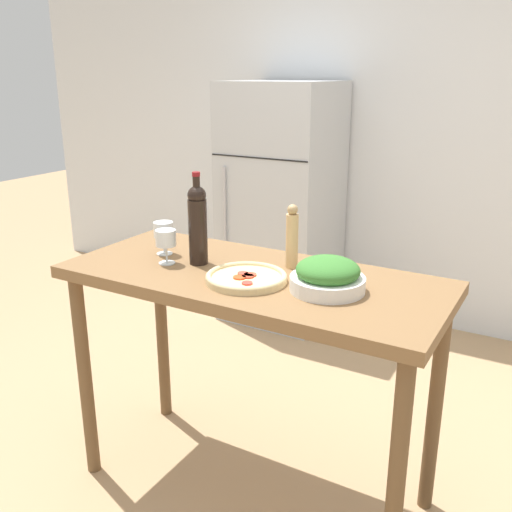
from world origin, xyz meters
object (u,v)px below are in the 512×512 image
object	(u,v)px
wine_glass_far	(164,231)
salad_bowl	(328,276)
refrigerator	(281,204)
wine_glass_near	(166,240)
pepper_mill	(292,237)
wine_bottle	(198,223)
homemade_pizza	(246,277)

from	to	relation	value
wine_glass_far	salad_bowl	distance (m)	0.75
refrigerator	wine_glass_near	size ratio (longest dim) A/B	11.89
pepper_mill	refrigerator	bearing A→B (deg)	118.60
pepper_mill	salad_bowl	world-z (taller)	pepper_mill
refrigerator	pepper_mill	xyz separation A→B (m)	(0.84, -1.53, 0.27)
refrigerator	wine_bottle	world-z (taller)	refrigerator
pepper_mill	salad_bowl	xyz separation A→B (m)	(0.22, -0.16, -0.07)
refrigerator	wine_glass_near	bearing A→B (deg)	-77.24
wine_bottle	salad_bowl	size ratio (longest dim) A/B	1.39
wine_glass_far	pepper_mill	xyz separation A→B (m)	(0.53, 0.11, 0.02)
refrigerator	pepper_mill	world-z (taller)	refrigerator
refrigerator	pepper_mill	bearing A→B (deg)	-61.40
wine_bottle	wine_glass_near	distance (m)	0.14
wine_glass_near	salad_bowl	bearing A→B (deg)	3.67
wine_glass_near	salad_bowl	world-z (taller)	wine_glass_near
wine_bottle	wine_glass_near	bearing A→B (deg)	-149.17
wine_bottle	salad_bowl	bearing A→B (deg)	-2.28
pepper_mill	wine_glass_far	bearing A→B (deg)	-168.12
wine_glass_near	wine_glass_far	bearing A→B (deg)	132.75
refrigerator	homemade_pizza	world-z (taller)	refrigerator
wine_glass_far	salad_bowl	xyz separation A→B (m)	(0.74, -0.05, -0.04)
salad_bowl	homemade_pizza	size ratio (longest dim) A/B	0.89
salad_bowl	wine_glass_far	bearing A→B (deg)	176.28
wine_bottle	salad_bowl	distance (m)	0.56
refrigerator	wine_glass_near	distance (m)	1.80
refrigerator	pepper_mill	size ratio (longest dim) A/B	6.54
refrigerator	homemade_pizza	distance (m)	1.92
homemade_pizza	salad_bowl	bearing A→B (deg)	11.84
wine_glass_far	homemade_pizza	distance (m)	0.48
wine_glass_far	homemade_pizza	xyz separation A→B (m)	(0.46, -0.11, -0.08)
refrigerator	wine_glass_far	xyz separation A→B (m)	(0.31, -1.64, 0.24)
wine_bottle	homemade_pizza	bearing A→B (deg)	-17.21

